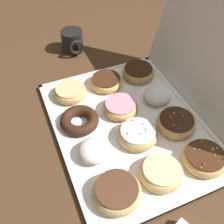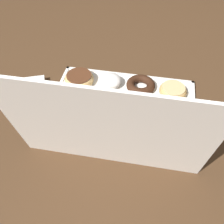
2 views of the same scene
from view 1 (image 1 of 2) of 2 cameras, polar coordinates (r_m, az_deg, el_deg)
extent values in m
plane|color=#4C331E|center=(0.81, 3.50, -3.14)|extent=(3.00, 3.00, 0.00)
cube|color=white|center=(0.81, 3.52, -2.91)|extent=(0.56, 0.43, 0.01)
cube|color=white|center=(0.77, -10.73, -7.36)|extent=(0.56, 0.01, 0.01)
cube|color=white|center=(0.89, 15.66, 1.26)|extent=(0.56, 0.01, 0.01)
cube|color=white|center=(0.99, -3.32, 8.36)|extent=(0.01, 0.43, 0.01)
cube|color=white|center=(0.69, 13.83, -18.85)|extent=(0.01, 0.43, 0.01)
cube|color=white|center=(0.81, 21.47, 11.61)|extent=(0.56, 0.09, 0.39)
torus|color=tan|center=(0.89, -8.99, 4.22)|extent=(0.11, 0.11, 0.03)
cylinder|color=#EACC8C|center=(0.88, -9.11, 4.95)|extent=(0.09, 0.09, 0.01)
torus|color=#381E11|center=(0.80, -7.02, -1.79)|extent=(0.12, 0.12, 0.03)
ellipsoid|color=white|center=(0.72, -3.83, -8.20)|extent=(0.09, 0.09, 0.05)
torus|color=#E5B770|center=(0.66, 1.04, -16.87)|extent=(0.12, 0.12, 0.04)
cylinder|color=#59331E|center=(0.64, 1.06, -16.15)|extent=(0.10, 0.10, 0.01)
torus|color=tan|center=(0.92, -1.28, 6.51)|extent=(0.11, 0.11, 0.03)
cylinder|color=#472816|center=(0.91, -1.30, 7.25)|extent=(0.10, 0.10, 0.01)
torus|color=tan|center=(0.83, 1.77, 0.98)|extent=(0.11, 0.11, 0.03)
cylinder|color=pink|center=(0.81, 1.80, 1.79)|extent=(0.09, 0.09, 0.01)
torus|color=tan|center=(0.75, 5.22, -5.01)|extent=(0.11, 0.11, 0.04)
cylinder|color=white|center=(0.74, 5.31, -4.17)|extent=(0.10, 0.10, 0.01)
sphere|color=pink|center=(0.73, 6.30, -4.56)|extent=(0.00, 0.00, 0.00)
sphere|color=pink|center=(0.76, 6.71, -2.57)|extent=(0.01, 0.01, 0.01)
sphere|color=white|center=(0.73, 5.83, -4.77)|extent=(0.00, 0.00, 0.00)
sphere|color=white|center=(0.76, 3.64, -1.87)|extent=(0.00, 0.00, 0.00)
sphere|color=orange|center=(0.76, 4.17, -1.85)|extent=(0.01, 0.01, 0.01)
sphere|color=blue|center=(0.76, 2.95, -1.94)|extent=(0.00, 0.00, 0.00)
sphere|color=orange|center=(0.73, 3.44, -4.64)|extent=(0.01, 0.01, 0.01)
sphere|color=green|center=(0.74, 7.40, -4.00)|extent=(0.00, 0.00, 0.00)
sphere|color=white|center=(0.75, 7.35, -3.49)|extent=(0.01, 0.01, 0.01)
torus|color=#E5B770|center=(0.70, 10.51, -12.74)|extent=(0.11, 0.11, 0.04)
cylinder|color=beige|center=(0.68, 10.70, -12.01)|extent=(0.10, 0.10, 0.01)
torus|color=tan|center=(0.96, 5.67, 8.52)|extent=(0.11, 0.11, 0.04)
cylinder|color=#381E11|center=(0.95, 5.75, 9.32)|extent=(0.10, 0.10, 0.01)
ellipsoid|color=white|center=(0.87, 9.67, 3.60)|extent=(0.09, 0.09, 0.05)
torus|color=#E5B770|center=(0.80, 13.61, -2.32)|extent=(0.12, 0.12, 0.04)
cylinder|color=#381E11|center=(0.79, 13.82, -1.52)|extent=(0.10, 0.10, 0.01)
sphere|color=blue|center=(0.76, 14.13, -3.46)|extent=(0.01, 0.01, 0.01)
sphere|color=orange|center=(0.79, 12.44, -0.99)|extent=(0.01, 0.01, 0.01)
sphere|color=pink|center=(0.77, 13.15, -2.79)|extent=(0.01, 0.01, 0.01)
sphere|color=pink|center=(0.80, 14.96, -0.92)|extent=(0.01, 0.01, 0.01)
sphere|color=white|center=(0.80, 13.27, -0.25)|extent=(0.00, 0.00, 0.00)
sphere|color=orange|center=(0.81, 11.36, 0.48)|extent=(0.00, 0.00, 0.00)
sphere|color=pink|center=(0.81, 14.74, -0.06)|extent=(0.00, 0.00, 0.00)
sphere|color=red|center=(0.78, 12.67, -1.45)|extent=(0.01, 0.01, 0.01)
sphere|color=blue|center=(0.78, 14.38, -2.38)|extent=(0.00, 0.00, 0.00)
torus|color=tan|center=(0.75, 19.23, -9.44)|extent=(0.12, 0.12, 0.03)
cylinder|color=#472816|center=(0.74, 19.53, -8.73)|extent=(0.10, 0.10, 0.01)
sphere|color=white|center=(0.75, 21.71, -7.24)|extent=(0.01, 0.01, 0.01)
sphere|color=pink|center=(0.70, 18.65, -11.32)|extent=(0.00, 0.00, 0.00)
sphere|color=pink|center=(0.73, 17.24, -7.60)|extent=(0.01, 0.01, 0.01)
sphere|color=orange|center=(0.75, 20.75, -7.26)|extent=(0.01, 0.01, 0.01)
sphere|color=red|center=(0.71, 19.11, -10.52)|extent=(0.01, 0.01, 0.01)
sphere|color=yellow|center=(0.74, 21.30, -8.65)|extent=(0.00, 0.00, 0.00)
sphere|color=white|center=(0.75, 20.93, -7.67)|extent=(0.01, 0.01, 0.01)
sphere|color=orange|center=(0.75, 19.38, -6.96)|extent=(0.00, 0.00, 0.00)
sphere|color=green|center=(0.74, 18.28, -7.72)|extent=(0.00, 0.00, 0.00)
sphere|color=pink|center=(0.75, 20.92, -7.24)|extent=(0.01, 0.01, 0.01)
sphere|color=yellow|center=(0.75, 18.91, -6.06)|extent=(0.00, 0.00, 0.00)
cylinder|color=black|center=(1.11, -8.54, 14.91)|extent=(0.09, 0.09, 0.09)
cylinder|color=black|center=(1.09, -8.76, 16.55)|extent=(0.08, 0.08, 0.01)
torus|color=black|center=(1.06, -7.64, 13.65)|extent=(0.01, 0.06, 0.06)
camera|label=2|loc=(1.09, 51.81, 41.18)|focal=42.40mm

